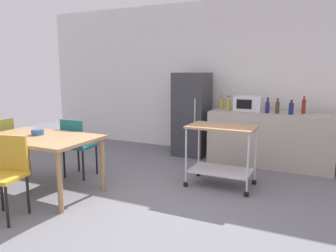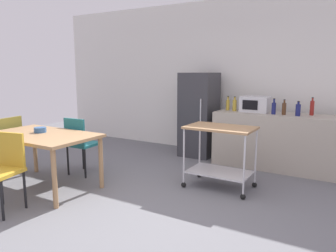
# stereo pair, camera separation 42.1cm
# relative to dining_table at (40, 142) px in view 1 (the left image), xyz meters

# --- Properties ---
(ground_plane) EXTENTS (12.00, 12.00, 0.00)m
(ground_plane) POSITION_rel_dining_table_xyz_m (1.62, -0.04, -0.67)
(ground_plane) COLOR slate
(back_wall) EXTENTS (8.40, 0.12, 2.90)m
(back_wall) POSITION_rel_dining_table_xyz_m (1.62, 3.16, 0.78)
(back_wall) COLOR silver
(back_wall) RESTS_ON ground_plane
(kitchen_counter) EXTENTS (2.00, 0.64, 0.90)m
(kitchen_counter) POSITION_rel_dining_table_xyz_m (2.52, 2.56, -0.22)
(kitchen_counter) COLOR #A89E8E
(kitchen_counter) RESTS_ON ground_plane
(dining_table) EXTENTS (1.50, 0.90, 0.75)m
(dining_table) POSITION_rel_dining_table_xyz_m (0.00, 0.00, 0.00)
(dining_table) COLOR #A37A51
(dining_table) RESTS_ON ground_plane
(chair_teal) EXTENTS (0.43, 0.43, 0.89)m
(chair_teal) POSITION_rel_dining_table_xyz_m (0.03, 0.66, -0.15)
(chair_teal) COLOR #1E666B
(chair_teal) RESTS_ON ground_plane
(chair_mustard) EXTENTS (0.48, 0.48, 0.89)m
(chair_mustard) POSITION_rel_dining_table_xyz_m (0.25, -0.71, -0.15)
(chair_mustard) COLOR gold
(chair_mustard) RESTS_ON ground_plane
(refrigerator) EXTENTS (0.60, 0.63, 1.55)m
(refrigerator) POSITION_rel_dining_table_xyz_m (1.07, 2.66, 0.10)
(refrigerator) COLOR #333338
(refrigerator) RESTS_ON ground_plane
(kitchen_cart) EXTENTS (0.91, 0.57, 0.85)m
(kitchen_cart) POSITION_rel_dining_table_xyz_m (2.07, 1.23, -0.10)
(kitchen_cart) COLOR #A37A51
(kitchen_cart) RESTS_ON ground_plane
(bottle_vinegar) EXTENTS (0.06, 0.06, 0.25)m
(bottle_vinegar) POSITION_rel_dining_table_xyz_m (1.65, 2.61, 0.33)
(bottle_vinegar) COLOR gold
(bottle_vinegar) RESTS_ON kitchen_counter
(bottle_soda) EXTENTS (0.07, 0.07, 0.25)m
(bottle_soda) POSITION_rel_dining_table_xyz_m (1.79, 2.56, 0.33)
(bottle_soda) COLOR gold
(bottle_soda) RESTS_ON kitchen_counter
(microwave) EXTENTS (0.46, 0.35, 0.26)m
(microwave) POSITION_rel_dining_table_xyz_m (2.13, 2.63, 0.36)
(microwave) COLOR silver
(microwave) RESTS_ON kitchen_counter
(bottle_wine) EXTENTS (0.07, 0.07, 0.25)m
(bottle_wine) POSITION_rel_dining_table_xyz_m (2.47, 2.48, 0.33)
(bottle_wine) COLOR navy
(bottle_wine) RESTS_ON kitchen_counter
(bottle_olive_oil) EXTENTS (0.06, 0.06, 0.24)m
(bottle_olive_oil) POSITION_rel_dining_table_xyz_m (2.62, 2.49, 0.33)
(bottle_olive_oil) COLOR #4C2D19
(bottle_olive_oil) RESTS_ON kitchen_counter
(bottle_sesame_oil) EXTENTS (0.07, 0.07, 0.23)m
(bottle_sesame_oil) POSITION_rel_dining_table_xyz_m (2.83, 2.47, 0.33)
(bottle_sesame_oil) COLOR navy
(bottle_sesame_oil) RESTS_ON kitchen_counter
(bottle_sparkling_water) EXTENTS (0.06, 0.06, 0.28)m
(bottle_sparkling_water) POSITION_rel_dining_table_xyz_m (3.00, 2.66, 0.35)
(bottle_sparkling_water) COLOR maroon
(bottle_sparkling_water) RESTS_ON kitchen_counter
(fruit_bowl) EXTENTS (0.16, 0.16, 0.07)m
(fruit_bowl) POSITION_rel_dining_table_xyz_m (-0.10, 0.06, 0.11)
(fruit_bowl) COLOR #33598C
(fruit_bowl) RESTS_ON dining_table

